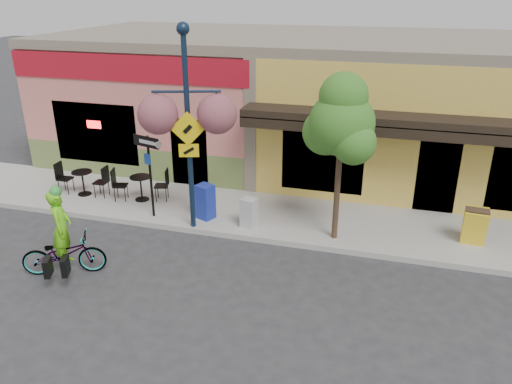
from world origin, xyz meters
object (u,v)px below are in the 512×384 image
at_px(one_way_sign, 151,177).
at_px(newspaper_box_blue, 205,202).
at_px(bicycle, 64,254).
at_px(street_tree, 339,159).
at_px(lamp_post, 188,132).
at_px(building, 308,99).
at_px(cyclist_rider, 63,238).
at_px(newspaper_box_grey, 249,213).

xyz_separation_m(one_way_sign, newspaper_box_blue, (1.44, 0.29, -0.67)).
relative_size(bicycle, one_way_sign, 0.80).
bearing_deg(one_way_sign, street_tree, 18.53).
distance_m(lamp_post, newspaper_box_blue, 2.20).
relative_size(building, street_tree, 4.31).
bearing_deg(building, cyclist_rider, -111.21).
xyz_separation_m(lamp_post, newspaper_box_grey, (1.44, 0.37, -2.20)).
bearing_deg(lamp_post, cyclist_rider, -142.96).
bearing_deg(building, street_tree, -73.34).
relative_size(lamp_post, newspaper_box_grey, 6.46).
xyz_separation_m(bicycle, newspaper_box_grey, (3.44, 3.11, 0.07)).
bearing_deg(newspaper_box_blue, newspaper_box_grey, 13.65).
bearing_deg(building, lamp_post, -104.48).
height_order(building, street_tree, building).
relative_size(bicycle, newspaper_box_blue, 1.91).
distance_m(one_way_sign, newspaper_box_blue, 1.61).
distance_m(bicycle, newspaper_box_grey, 4.64).
height_order(building, newspaper_box_blue, building).
bearing_deg(cyclist_rider, newspaper_box_blue, -55.39).
height_order(bicycle, lamp_post, lamp_post).
bearing_deg(one_way_sign, building, 82.15).
height_order(cyclist_rider, street_tree, street_tree).
bearing_deg(bicycle, cyclist_rider, -113.21).
relative_size(cyclist_rider, newspaper_box_grey, 2.22).
bearing_deg(street_tree, bicycle, -151.19).
xyz_separation_m(building, cyclist_rider, (-3.72, -9.59, -1.36)).
distance_m(building, cyclist_rider, 10.38).
distance_m(building, newspaper_box_blue, 6.69).
height_order(building, lamp_post, lamp_post).
height_order(cyclist_rider, one_way_sign, one_way_sign).
relative_size(cyclist_rider, lamp_post, 0.34).
height_order(cyclist_rider, lamp_post, lamp_post).
xyz_separation_m(one_way_sign, street_tree, (5.01, 0.11, 0.96)).
distance_m(newspaper_box_blue, street_tree, 3.93).
relative_size(building, newspaper_box_blue, 18.78).
bearing_deg(lamp_post, street_tree, -11.39).
relative_size(newspaper_box_blue, newspaper_box_grey, 1.20).
distance_m(bicycle, newspaper_box_blue, 3.94).
relative_size(building, lamp_post, 3.50).
height_order(cyclist_rider, newspaper_box_blue, cyclist_rider).
distance_m(cyclist_rider, newspaper_box_blue, 3.92).
bearing_deg(building, one_way_sign, -115.10).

